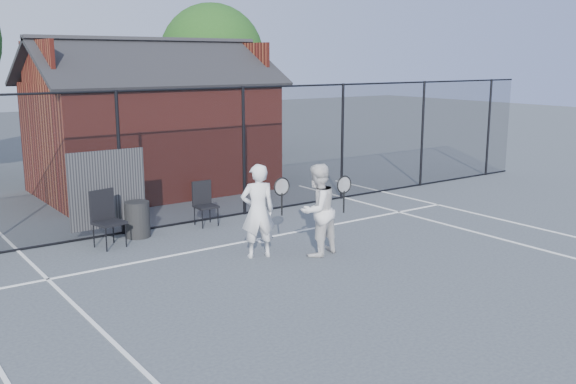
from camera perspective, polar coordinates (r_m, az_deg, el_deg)
ground at (r=10.80m, az=5.78°, el=-7.82°), size 80.00×80.00×0.00m
court_lines at (r=9.92m, az=10.92°, el=-9.77°), size 11.02×18.00×0.01m
fence at (r=14.32m, az=-8.39°, el=2.95°), size 22.04×3.00×3.00m
clubhouse at (r=18.23m, az=-11.98°, el=5.19°), size 6.50×4.36×4.19m
tree_right at (r=25.28m, az=-6.78°, el=11.89°), size 3.97×3.97×5.70m
player_front at (r=11.77m, az=-2.68°, el=-1.68°), size 0.83×0.66×1.75m
player_back at (r=11.89m, az=2.63°, el=-1.60°), size 1.00×0.82×1.73m
chair_left at (r=12.91m, az=-15.63°, el=-2.42°), size 0.63×0.64×1.09m
chair_right at (r=14.19m, az=-7.31°, el=-1.10°), size 0.47×0.49×0.95m
waste_bin at (r=13.55m, az=-13.24°, el=-2.39°), size 0.61×0.61×0.74m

